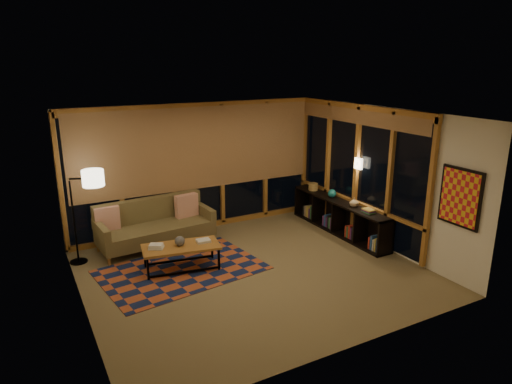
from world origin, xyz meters
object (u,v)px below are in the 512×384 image
sofa (156,225)px  bookshelf (339,217)px  coffee_table (182,257)px  floor_lamp (74,218)px

sofa → bookshelf: (3.61, -1.09, -0.10)m
coffee_table → floor_lamp: floor_lamp is taller
sofa → coffee_table: sofa is taller
coffee_table → bookshelf: 3.53m
sofa → coffee_table: (0.09, -1.21, -0.23)m
floor_lamp → bookshelf: 5.21m
sofa → coffee_table: size_ratio=1.66×
bookshelf → floor_lamp: bearing=168.4°
sofa → bookshelf: 3.78m
floor_lamp → bookshelf: floor_lamp is taller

